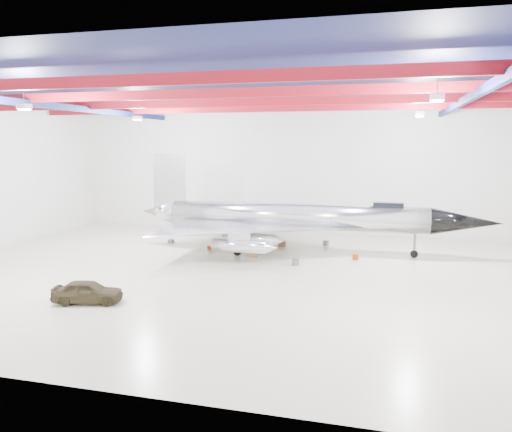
# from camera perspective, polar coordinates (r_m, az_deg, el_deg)

# --- Properties ---
(floor) EXTENTS (40.00, 40.00, 0.00)m
(floor) POSITION_cam_1_polar(r_m,az_deg,el_deg) (30.36, -1.31, -6.62)
(floor) COLOR beige
(floor) RESTS_ON ground
(wall_back) EXTENTS (40.00, 0.00, 40.00)m
(wall_back) POSITION_cam_1_polar(r_m,az_deg,el_deg) (43.99, 4.12, 5.29)
(wall_back) COLOR silver
(wall_back) RESTS_ON floor
(ceiling) EXTENTS (40.00, 40.00, 0.00)m
(ceiling) POSITION_cam_1_polar(r_m,az_deg,el_deg) (29.49, -1.38, 14.50)
(ceiling) COLOR #0A0F38
(ceiling) RESTS_ON wall_back
(ceiling_structure) EXTENTS (39.50, 29.50, 1.08)m
(ceiling_structure) POSITION_cam_1_polar(r_m,az_deg,el_deg) (29.43, -1.38, 13.19)
(ceiling_structure) COLOR maroon
(ceiling_structure) RESTS_ON ceiling
(jet_aircraft) EXTENTS (25.92, 15.06, 7.07)m
(jet_aircraft) POSITION_cam_1_polar(r_m,az_deg,el_deg) (36.14, 4.41, -0.46)
(jet_aircraft) COLOR silver
(jet_aircraft) RESTS_ON floor
(jeep) EXTENTS (3.63, 2.20, 1.15)m
(jeep) POSITION_cam_1_polar(r_m,az_deg,el_deg) (26.25, -18.69, -8.17)
(jeep) COLOR #352E1A
(jeep) RESTS_ON floor
(toolbox_red) EXTENTS (0.47, 0.42, 0.27)m
(toolbox_red) POSITION_cam_1_polar(r_m,az_deg,el_deg) (37.24, -5.22, -3.62)
(toolbox_red) COLOR #9C270F
(toolbox_red) RESTS_ON floor
(engine_drum) EXTENTS (0.57, 0.57, 0.41)m
(engine_drum) POSITION_cam_1_polar(r_m,az_deg,el_deg) (32.45, 4.53, -5.29)
(engine_drum) COLOR #59595B
(engine_drum) RESTS_ON floor
(parts_bin) EXTENTS (0.63, 0.54, 0.40)m
(parts_bin) POSITION_cam_1_polar(r_m,az_deg,el_deg) (38.24, 2.97, -3.18)
(parts_bin) COLOR olive
(parts_bin) RESTS_ON floor
(crate_small) EXTENTS (0.50, 0.44, 0.30)m
(crate_small) POSITION_cam_1_polar(r_m,az_deg,el_deg) (40.06, -9.69, -2.84)
(crate_small) COLOR #59595B
(crate_small) RESTS_ON floor
(tool_chest) EXTENTS (0.56, 0.56, 0.38)m
(tool_chest) POSITION_cam_1_polar(r_m,az_deg,el_deg) (34.56, 11.30, -4.60)
(tool_chest) COLOR #9C270F
(tool_chest) RESTS_ON floor
(oil_barrel) EXTENTS (0.61, 0.51, 0.39)m
(oil_barrel) POSITION_cam_1_polar(r_m,az_deg,el_deg) (34.66, -0.35, -4.39)
(oil_barrel) COLOR olive
(oil_barrel) RESTS_ON floor
(spares_box) EXTENTS (0.59, 0.59, 0.41)m
(spares_box) POSITION_cam_1_polar(r_m,az_deg,el_deg) (38.84, 8.00, -3.06)
(spares_box) COLOR #59595B
(spares_box) RESTS_ON floor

